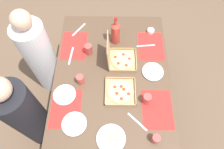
% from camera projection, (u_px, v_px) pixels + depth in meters
% --- Properties ---
extents(ground_plane, '(6.00, 6.00, 0.00)m').
position_uv_depth(ground_plane, '(112.00, 104.00, 2.59)').
color(ground_plane, brown).
extents(dining_table, '(1.50, 1.09, 0.77)m').
position_uv_depth(dining_table, '(112.00, 80.00, 2.00)').
color(dining_table, '#3F3328').
rests_on(dining_table, ground_plane).
extents(placemat_near_left, '(0.36, 0.26, 0.00)m').
position_uv_depth(placemat_near_left, '(157.00, 109.00, 1.74)').
color(placemat_near_left, red).
rests_on(placemat_near_left, dining_table).
extents(placemat_near_right, '(0.36, 0.26, 0.00)m').
position_uv_depth(placemat_near_right, '(151.00, 46.00, 2.08)').
color(placemat_near_right, red).
rests_on(placemat_near_right, dining_table).
extents(placemat_far_left, '(0.36, 0.26, 0.00)m').
position_uv_depth(placemat_far_left, '(66.00, 108.00, 1.75)').
color(placemat_far_left, red).
rests_on(placemat_far_left, dining_table).
extents(placemat_far_right, '(0.36, 0.26, 0.00)m').
position_uv_depth(placemat_far_right, '(74.00, 45.00, 2.08)').
color(placemat_far_right, red).
rests_on(placemat_far_right, dining_table).
extents(pizza_box_corner_left, '(0.26, 0.28, 0.30)m').
position_uv_depth(pizza_box_corner_left, '(120.00, 58.00, 1.95)').
color(pizza_box_corner_left, tan).
rests_on(pizza_box_corner_left, dining_table).
extents(pizza_box_edge_far, '(0.27, 0.27, 0.04)m').
position_uv_depth(pizza_box_edge_far, '(120.00, 92.00, 1.81)').
color(pizza_box_edge_far, tan).
rests_on(pizza_box_edge_far, dining_table).
extents(plate_far_right, '(0.20, 0.20, 0.02)m').
position_uv_depth(plate_far_right, '(65.00, 95.00, 1.80)').
color(plate_far_right, white).
rests_on(plate_far_right, dining_table).
extents(plate_far_left, '(0.23, 0.23, 0.03)m').
position_uv_depth(plate_far_left, '(111.00, 138.00, 1.62)').
color(plate_far_left, white).
rests_on(plate_far_left, dining_table).
extents(plate_near_left, '(0.20, 0.20, 0.02)m').
position_uv_depth(plate_near_left, '(153.00, 72.00, 1.92)').
color(plate_near_left, white).
rests_on(plate_near_left, dining_table).
extents(plate_middle, '(0.21, 0.21, 0.02)m').
position_uv_depth(plate_middle, '(74.00, 124.00, 1.67)').
color(plate_middle, white).
rests_on(plate_middle, dining_table).
extents(soda_bottle, '(0.09, 0.09, 0.32)m').
position_uv_depth(soda_bottle, '(115.00, 32.00, 2.00)').
color(soda_bottle, '#B2382D').
rests_on(soda_bottle, dining_table).
extents(cup_red, '(0.07, 0.07, 0.11)m').
position_uv_depth(cup_red, '(89.00, 49.00, 1.99)').
color(cup_red, '#BF4742').
rests_on(cup_red, dining_table).
extents(cup_clear_left, '(0.07, 0.07, 0.09)m').
position_uv_depth(cup_clear_left, '(80.00, 79.00, 1.84)').
color(cup_clear_left, '#BF4742').
rests_on(cup_clear_left, dining_table).
extents(cup_spare, '(0.07, 0.07, 0.10)m').
position_uv_depth(cup_spare, '(147.00, 99.00, 1.74)').
color(cup_spare, '#BF4742').
rests_on(cup_spare, dining_table).
extents(cup_clear_right, '(0.06, 0.06, 0.09)m').
position_uv_depth(cup_clear_right, '(156.00, 139.00, 1.58)').
color(cup_clear_right, '#BF4742').
rests_on(cup_clear_right, dining_table).
extents(condiment_bowl, '(0.07, 0.07, 0.04)m').
position_uv_depth(condiment_bowl, '(151.00, 31.00, 2.16)').
color(condiment_bowl, white).
rests_on(condiment_bowl, dining_table).
extents(knife_by_near_left, '(0.18, 0.13, 0.00)m').
position_uv_depth(knife_by_near_left, '(79.00, 30.00, 2.19)').
color(knife_by_near_left, '#B7B7BC').
rests_on(knife_by_near_left, dining_table).
extents(knife_by_far_left, '(0.21, 0.04, 0.00)m').
position_uv_depth(knife_by_far_left, '(71.00, 56.00, 2.02)').
color(knife_by_far_left, '#B7B7BC').
rests_on(knife_by_far_left, dining_table).
extents(knife_by_far_right, '(0.16, 0.16, 0.00)m').
position_uv_depth(knife_by_far_right, '(137.00, 122.00, 1.69)').
color(knife_by_far_right, '#B7B7BC').
rests_on(knife_by_far_right, dining_table).
extents(fork_by_near_right, '(0.04, 0.19, 0.00)m').
position_uv_depth(fork_by_near_right, '(146.00, 46.00, 2.08)').
color(fork_by_near_right, '#B7B7BC').
rests_on(fork_by_near_right, dining_table).
extents(diner_left_seat, '(0.32, 0.32, 1.23)m').
position_uv_depth(diner_left_seat, '(28.00, 115.00, 1.94)').
color(diner_left_seat, black).
rests_on(diner_left_seat, ground_plane).
extents(diner_right_seat, '(0.32, 0.32, 1.22)m').
position_uv_depth(diner_right_seat, '(41.00, 57.00, 2.28)').
color(diner_right_seat, white).
rests_on(diner_right_seat, ground_plane).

